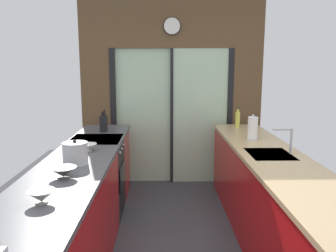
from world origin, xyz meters
name	(u,v)px	position (x,y,z in m)	size (l,w,h in m)	color
ground_plane	(177,241)	(0.00, 0.60, -0.01)	(5.04, 7.60, 0.02)	#38383D
back_wall_unit	(172,82)	(0.00, 2.40, 1.52)	(2.64, 0.12, 2.70)	brown
left_counter_run	(73,219)	(-0.91, 0.13, 0.47)	(0.62, 3.80, 0.92)	#AD0C0F
right_counter_run	(278,209)	(0.91, 0.30, 0.46)	(0.62, 3.80, 0.92)	#AD0C0F
sink_faucet	(288,137)	(1.06, 0.55, 1.09)	(0.19, 0.02, 0.25)	#B7BABC
oven_range	(97,177)	(-0.91, 1.25, 0.46)	(0.60, 0.60, 0.92)	black
mixing_bowl_near	(41,196)	(-0.89, -0.59, 0.96)	(0.17, 0.17, 0.08)	gray
mixing_bowl_mid	(63,172)	(-0.89, -0.12, 0.96)	(0.20, 0.20, 0.08)	#514C47
mixing_bowl_far	(87,147)	(-0.89, 0.70, 0.96)	(0.20, 0.20, 0.07)	silver
knife_block	(104,123)	(-0.89, 1.69, 1.03)	(0.08, 0.14, 0.28)	black
stock_pot	(75,153)	(-0.89, 0.25, 1.02)	(0.22, 0.22, 0.21)	#B7BABC
soap_bottle_far	(238,119)	(0.89, 1.97, 1.03)	(0.06, 0.06, 0.27)	#D1CC4C
paper_towel_roll	(253,128)	(0.89, 1.19, 1.05)	(0.13, 0.13, 0.29)	#B7BABC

